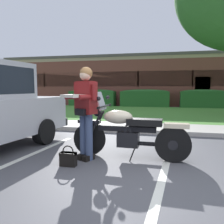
# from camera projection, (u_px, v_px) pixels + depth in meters

# --- Properties ---
(ground_plane) EXTENTS (140.00, 140.00, 0.00)m
(ground_plane) POSITION_uv_depth(u_px,v_px,m) (137.00, 182.00, 3.18)
(ground_plane) COLOR #4C4C51
(curb_strip) EXTENTS (60.00, 0.20, 0.12)m
(curb_strip) POSITION_uv_depth(u_px,v_px,m) (151.00, 132.00, 6.53)
(curb_strip) COLOR #ADA89E
(curb_strip) RESTS_ON ground
(concrete_walk) EXTENTS (60.00, 1.50, 0.08)m
(concrete_walk) POSITION_uv_depth(u_px,v_px,m) (153.00, 128.00, 7.35)
(concrete_walk) COLOR #ADA89E
(concrete_walk) RESTS_ON ground
(grass_lawn) EXTENTS (60.00, 7.40, 0.06)m
(grass_lawn) POSITION_uv_depth(u_px,v_px,m) (157.00, 113.00, 11.66)
(grass_lawn) COLOR #478433
(grass_lawn) RESTS_ON ground
(stall_stripe_0) EXTENTS (0.51, 4.39, 0.01)m
(stall_stripe_0) POSITION_uv_depth(u_px,v_px,m) (7.00, 165.00, 3.89)
(stall_stripe_0) COLOR silver
(stall_stripe_0) RESTS_ON ground
(stall_stripe_1) EXTENTS (0.51, 4.39, 0.01)m
(stall_stripe_1) POSITION_uv_depth(u_px,v_px,m) (162.00, 179.00, 3.30)
(stall_stripe_1) COLOR silver
(stall_stripe_1) RESTS_ON ground
(motorcycle) EXTENTS (2.24, 0.82, 1.26)m
(motorcycle) POSITION_uv_depth(u_px,v_px,m) (134.00, 133.00, 4.23)
(motorcycle) COLOR black
(motorcycle) RESTS_ON ground
(rider_person) EXTENTS (0.58, 0.66, 1.70)m
(rider_person) POSITION_uv_depth(u_px,v_px,m) (85.00, 106.00, 4.09)
(rider_person) COLOR black
(rider_person) RESTS_ON ground
(handbag) EXTENTS (0.28, 0.13, 0.36)m
(handbag) POSITION_uv_depth(u_px,v_px,m) (68.00, 158.00, 3.83)
(handbag) COLOR black
(handbag) RESTS_ON ground
(hedge_left) EXTENTS (3.38, 0.90, 1.24)m
(hedge_left) POSITION_uv_depth(u_px,v_px,m) (92.00, 97.00, 16.51)
(hedge_left) COLOR #235623
(hedge_left) RESTS_ON ground
(hedge_center_left) EXTENTS (3.34, 0.90, 1.24)m
(hedge_center_left) POSITION_uv_depth(u_px,v_px,m) (145.00, 98.00, 15.65)
(hedge_center_left) COLOR #235623
(hedge_center_left) RESTS_ON ground
(hedge_center_right) EXTENTS (2.90, 0.90, 1.24)m
(hedge_center_right) POSITION_uv_depth(u_px,v_px,m) (203.00, 98.00, 14.79)
(hedge_center_right) COLOR #235623
(hedge_center_right) RESTS_ON ground
(brick_building) EXTENTS (22.31, 8.59, 3.82)m
(brick_building) POSITION_uv_depth(u_px,v_px,m) (143.00, 82.00, 20.44)
(brick_building) COLOR brown
(brick_building) RESTS_ON ground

